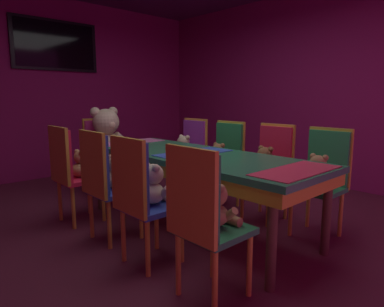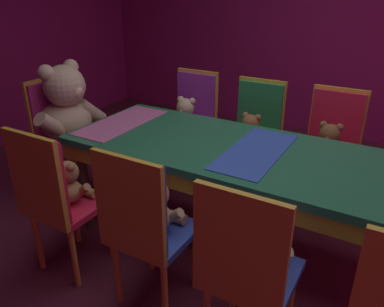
# 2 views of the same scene
# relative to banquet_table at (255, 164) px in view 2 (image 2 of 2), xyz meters

# --- Properties ---
(ground_plane) EXTENTS (7.90, 7.90, 0.00)m
(ground_plane) POSITION_rel_banquet_table_xyz_m (0.00, 0.00, -0.65)
(ground_plane) COLOR #591E33
(wall_right) EXTENTS (0.12, 6.40, 2.80)m
(wall_right) POSITION_rel_banquet_table_xyz_m (2.60, 0.00, 0.75)
(wall_right) COLOR #8C1959
(wall_right) RESTS_ON ground_plane
(banquet_table) EXTENTS (0.90, 2.53, 0.75)m
(banquet_table) POSITION_rel_banquet_table_xyz_m (0.00, 0.00, 0.00)
(banquet_table) COLOR #26724C
(banquet_table) RESTS_ON ground_plane
(chair_left_1) EXTENTS (0.42, 0.41, 0.98)m
(chair_left_1) POSITION_rel_banquet_table_xyz_m (-0.83, -0.28, -0.06)
(chair_left_1) COLOR #2D47B2
(chair_left_1) RESTS_ON ground_plane
(teddy_left_1) EXTENTS (0.26, 0.34, 0.32)m
(teddy_left_1) POSITION_rel_banquet_table_xyz_m (-0.68, -0.28, -0.06)
(teddy_left_1) COLOR beige
(teddy_left_1) RESTS_ON chair_left_1
(chair_left_2) EXTENTS (0.42, 0.41, 0.98)m
(chair_left_2) POSITION_rel_banquet_table_xyz_m (-0.80, 0.30, -0.06)
(chair_left_2) COLOR #2D47B2
(chair_left_2) RESTS_ON ground_plane
(teddy_left_2) EXTENTS (0.25, 0.32, 0.30)m
(teddy_left_2) POSITION_rel_banquet_table_xyz_m (-0.65, 0.30, -0.07)
(teddy_left_2) COLOR tan
(teddy_left_2) RESTS_ON chair_left_2
(chair_left_3) EXTENTS (0.42, 0.41, 0.98)m
(chair_left_3) POSITION_rel_banquet_table_xyz_m (-0.83, 0.93, -0.06)
(chair_left_3) COLOR red
(chair_left_3) RESTS_ON ground_plane
(teddy_left_3) EXTENTS (0.23, 0.30, 0.28)m
(teddy_left_3) POSITION_rel_banquet_table_xyz_m (-0.69, 0.93, -0.08)
(teddy_left_3) COLOR #9E7247
(teddy_left_3) RESTS_ON chair_left_3
(chair_right_1) EXTENTS (0.42, 0.41, 0.98)m
(chair_right_1) POSITION_rel_banquet_table_xyz_m (0.83, -0.31, -0.06)
(chair_right_1) COLOR red
(chair_right_1) RESTS_ON ground_plane
(teddy_right_1) EXTENTS (0.26, 0.33, 0.31)m
(teddy_right_1) POSITION_rel_banquet_table_xyz_m (0.69, -0.31, -0.06)
(teddy_right_1) COLOR brown
(teddy_right_1) RESTS_ON chair_right_1
(chair_right_2) EXTENTS (0.42, 0.41, 0.98)m
(chair_right_2) POSITION_rel_banquet_table_xyz_m (0.80, 0.30, -0.06)
(chair_right_2) COLOR #268C4C
(chair_right_2) RESTS_ON ground_plane
(teddy_right_2) EXTENTS (0.24, 0.31, 0.29)m
(teddy_right_2) POSITION_rel_banquet_table_xyz_m (0.66, 0.30, -0.07)
(teddy_right_2) COLOR olive
(teddy_right_2) RESTS_ON chair_right_2
(chair_right_3) EXTENTS (0.42, 0.41, 0.98)m
(chair_right_3) POSITION_rel_banquet_table_xyz_m (0.83, 0.93, -0.06)
(chair_right_3) COLOR purple
(chair_right_3) RESTS_ON ground_plane
(teddy_right_3) EXTENTS (0.27, 0.35, 0.33)m
(teddy_right_3) POSITION_rel_banquet_table_xyz_m (0.68, 0.93, -0.06)
(teddy_right_3) COLOR beige
(teddy_right_3) RESTS_ON chair_right_3
(throne_chair) EXTENTS (0.41, 0.42, 0.98)m
(throne_chair) POSITION_rel_banquet_table_xyz_m (0.00, 1.81, -0.06)
(throne_chair) COLOR #CC338C
(throne_chair) RESTS_ON ground_plane
(king_teddy_bear) EXTENTS (0.72, 0.56, 0.68)m
(king_teddy_bear) POSITION_rel_banquet_table_xyz_m (0.00, 1.64, 0.09)
(king_teddy_bear) COLOR beige
(king_teddy_bear) RESTS_ON throne_chair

